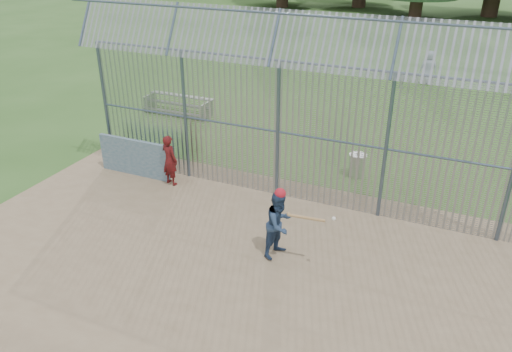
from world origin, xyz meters
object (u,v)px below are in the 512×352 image
at_px(batter, 279,224).
at_px(onlooker, 170,160).
at_px(dugout_wall, 134,157).
at_px(bleacher, 178,105).
at_px(trash_can, 357,165).

bearing_deg(batter, onlooker, 81.85).
height_order(dugout_wall, onlooker, onlooker).
relative_size(onlooker, bleacher, 0.53).
height_order(dugout_wall, batter, batter).
bearing_deg(batter, trash_can, 9.51).
bearing_deg(dugout_wall, bleacher, 108.58).
height_order(batter, bleacher, batter).
bearing_deg(trash_can, batter, -97.91).
xyz_separation_m(dugout_wall, bleacher, (-1.86, 5.54, -0.21)).
height_order(onlooker, bleacher, onlooker).
relative_size(dugout_wall, bleacher, 0.83).
relative_size(dugout_wall, batter, 1.50).
height_order(onlooker, trash_can, onlooker).
xyz_separation_m(batter, trash_can, (0.69, 4.98, -0.48)).
xyz_separation_m(dugout_wall, onlooker, (1.38, -0.08, 0.19)).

